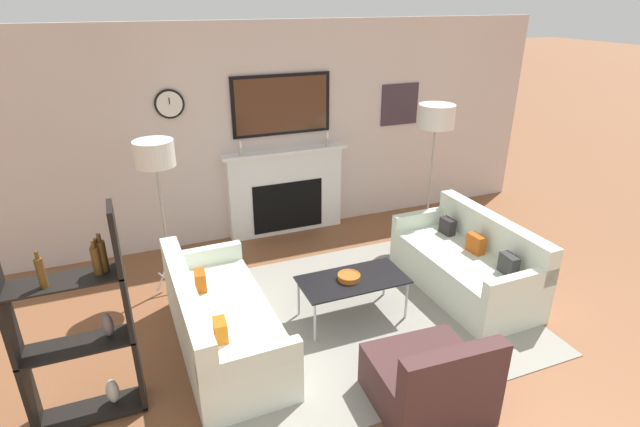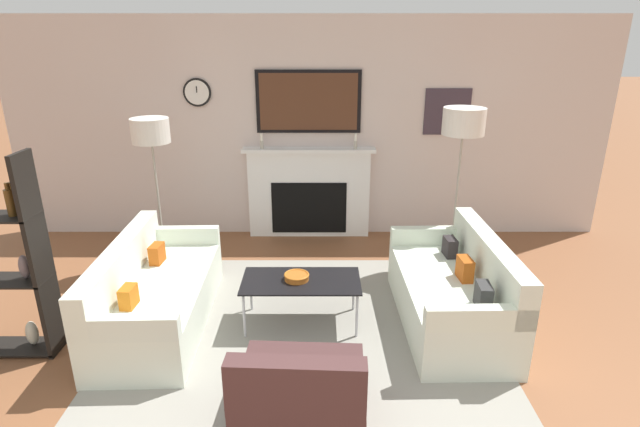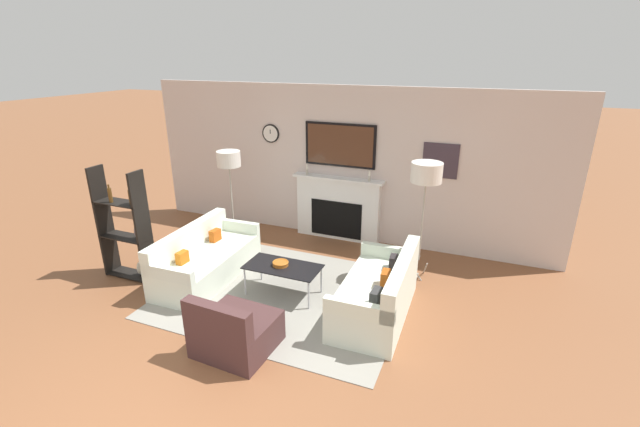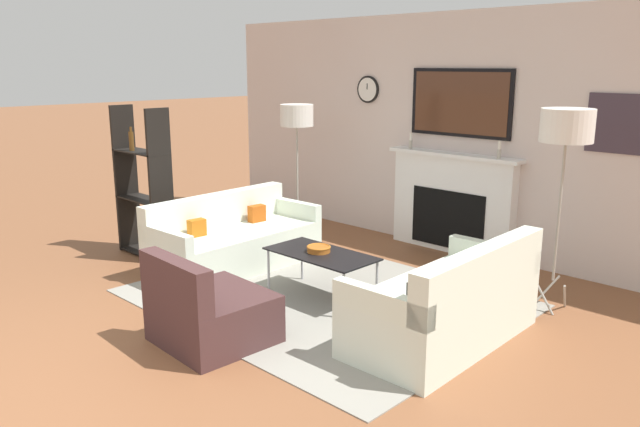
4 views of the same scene
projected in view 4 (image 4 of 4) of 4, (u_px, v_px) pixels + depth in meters
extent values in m
plane|color=brown|center=(32.00, 409.00, 3.94)|extent=(60.00, 60.00, 0.00)
cube|color=beige|center=(461.00, 134.00, 7.06)|extent=(7.47, 0.07, 2.70)
cube|color=white|center=(452.00, 204.00, 7.17)|extent=(1.53, 0.16, 1.11)
cube|color=black|center=(447.00, 219.00, 7.14)|extent=(0.95, 0.01, 0.67)
cube|color=white|center=(453.00, 155.00, 7.02)|extent=(1.65, 0.22, 0.04)
cylinder|color=#B2AD9E|center=(411.00, 144.00, 7.37)|extent=(0.04, 0.04, 0.10)
cylinder|color=white|center=(411.00, 136.00, 7.35)|extent=(0.03, 0.03, 0.09)
cylinder|color=#B2AD9E|center=(499.00, 154.00, 6.59)|extent=(0.04, 0.04, 0.10)
cylinder|color=white|center=(500.00, 145.00, 6.57)|extent=(0.03, 0.03, 0.09)
cube|color=black|center=(460.00, 103.00, 6.94)|extent=(1.27, 0.04, 0.75)
cube|color=#4C2D1E|center=(459.00, 103.00, 6.93)|extent=(1.18, 0.01, 0.68)
cylinder|color=black|center=(368.00, 89.00, 7.82)|extent=(0.34, 0.02, 0.34)
cylinder|color=silver|center=(367.00, 89.00, 7.81)|extent=(0.29, 0.00, 0.29)
cube|color=black|center=(367.00, 86.00, 7.80)|extent=(0.01, 0.00, 0.07)
cube|color=#3A2D39|center=(617.00, 124.00, 5.83)|extent=(0.56, 0.02, 0.56)
cube|color=gray|center=(323.00, 298.00, 5.80)|extent=(3.27, 2.62, 0.01)
cube|color=silver|center=(236.00, 249.00, 6.63)|extent=(0.84, 1.86, 0.42)
cube|color=silver|center=(216.00, 210.00, 6.74)|extent=(0.21, 1.84, 0.35)
cube|color=silver|center=(293.00, 208.00, 7.18)|extent=(0.79, 0.12, 0.18)
cube|color=silver|center=(165.00, 239.00, 5.93)|extent=(0.79, 0.12, 0.18)
cube|color=#B55015|center=(257.00, 213.00, 6.93)|extent=(0.11, 0.19, 0.18)
cube|color=#B85F16|center=(197.00, 228.00, 6.34)|extent=(0.11, 0.18, 0.17)
cube|color=silver|center=(442.00, 313.00, 4.88)|extent=(0.84, 1.69, 0.45)
cube|color=silver|center=(482.00, 273.00, 4.57)|extent=(0.19, 1.67, 0.38)
cube|color=silver|center=(381.00, 303.00, 4.25)|extent=(0.81, 0.12, 0.18)
cube|color=silver|center=(493.00, 253.00, 5.37)|extent=(0.81, 0.12, 0.18)
cube|color=#323232|center=(421.00, 295.00, 4.38)|extent=(0.11, 0.21, 0.20)
cube|color=#AF4E16|center=(457.00, 278.00, 4.73)|extent=(0.11, 0.20, 0.20)
cube|color=#2A2627|center=(489.00, 264.00, 5.08)|extent=(0.11, 0.19, 0.18)
cube|color=#462B2B|center=(214.00, 318.00, 4.87)|extent=(0.85, 0.81, 0.39)
cube|color=#462B2B|center=(176.00, 282.00, 4.57)|extent=(0.82, 0.18, 0.35)
cube|color=black|center=(321.00, 254.00, 5.72)|extent=(1.04, 0.53, 0.02)
cylinder|color=#B7B7BC|center=(269.00, 270.00, 5.94)|extent=(0.02, 0.02, 0.42)
cylinder|color=#B7B7BC|center=(344.00, 296.00, 5.29)|extent=(0.02, 0.02, 0.42)
cylinder|color=#B7B7BC|center=(302.00, 260.00, 6.25)|extent=(0.02, 0.02, 0.42)
cylinder|color=#B7B7BC|center=(377.00, 283.00, 5.60)|extent=(0.02, 0.02, 0.42)
cylinder|color=#B65F20|center=(319.00, 249.00, 5.75)|extent=(0.21, 0.21, 0.05)
torus|color=#C0681E|center=(319.00, 247.00, 5.74)|extent=(0.22, 0.22, 0.02)
cylinder|color=#9E998E|center=(306.00, 230.00, 7.69)|extent=(0.09, 0.23, 0.27)
cylinder|color=#9E998E|center=(298.00, 227.00, 7.84)|extent=(0.17, 0.19, 0.27)
cylinder|color=#9E998E|center=(290.00, 231.00, 7.68)|extent=(0.23, 0.07, 0.27)
cylinder|color=#9E998E|center=(297.00, 174.00, 7.57)|extent=(0.02, 0.02, 1.15)
cylinder|color=white|center=(297.00, 115.00, 7.41)|extent=(0.39, 0.39, 0.26)
cylinder|color=#9E998E|center=(565.00, 296.00, 5.48)|extent=(0.09, 0.23, 0.28)
cylinder|color=#9E998E|center=(547.00, 290.00, 5.64)|extent=(0.17, 0.19, 0.28)
cylinder|color=#9E998E|center=(544.00, 297.00, 5.48)|extent=(0.23, 0.07, 0.28)
cylinder|color=#9E998E|center=(559.00, 213.00, 5.36)|extent=(0.02, 0.02, 1.22)
cylinder|color=white|center=(567.00, 125.00, 5.18)|extent=(0.44, 0.44, 0.28)
cube|color=black|center=(126.00, 178.00, 7.21)|extent=(0.04, 0.28, 1.68)
cube|color=black|center=(161.00, 187.00, 6.70)|extent=(0.04, 0.28, 1.68)
cube|color=black|center=(148.00, 252.00, 7.15)|extent=(0.78, 0.28, 0.02)
cube|color=black|center=(144.00, 199.00, 7.00)|extent=(0.78, 0.28, 0.01)
cube|color=black|center=(141.00, 152.00, 6.88)|extent=(0.78, 0.28, 0.02)
cylinder|color=brown|center=(152.00, 144.00, 6.69)|extent=(0.06, 0.06, 0.21)
cylinder|color=brown|center=(151.00, 132.00, 6.66)|extent=(0.03, 0.03, 0.05)
cylinder|color=brown|center=(154.00, 144.00, 6.71)|extent=(0.07, 0.07, 0.20)
cylinder|color=brown|center=(154.00, 132.00, 6.68)|extent=(0.03, 0.03, 0.05)
ellipsoid|color=silver|center=(156.00, 244.00, 7.03)|extent=(0.10, 0.10, 0.21)
cylinder|color=brown|center=(156.00, 143.00, 6.69)|extent=(0.06, 0.06, 0.23)
cylinder|color=brown|center=(155.00, 129.00, 6.65)|extent=(0.03, 0.03, 0.06)
cylinder|color=brown|center=(131.00, 141.00, 6.88)|extent=(0.05, 0.05, 0.21)
cylinder|color=brown|center=(131.00, 129.00, 6.85)|extent=(0.02, 0.02, 0.05)
ellipsoid|color=slate|center=(156.00, 192.00, 6.85)|extent=(0.08, 0.08, 0.20)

